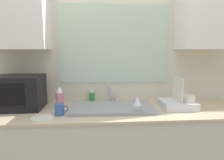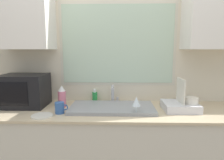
{
  "view_description": "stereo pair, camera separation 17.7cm",
  "coord_description": "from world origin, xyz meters",
  "px_view_note": "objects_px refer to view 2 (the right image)",
  "views": [
    {
      "loc": [
        -0.18,
        -1.46,
        1.46
      ],
      "look_at": [
        -0.05,
        0.28,
        1.19
      ],
      "focal_mm": 32.0,
      "sensor_mm": 36.0,
      "label": 1
    },
    {
      "loc": [
        -0.01,
        -1.47,
        1.46
      ],
      "look_at": [
        -0.05,
        0.28,
        1.19
      ],
      "focal_mm": 32.0,
      "sensor_mm": 36.0,
      "label": 2
    }
  ],
  "objects_px": {
    "faucet": "(113,93)",
    "soap_bottle": "(95,96)",
    "microwave": "(24,90)",
    "wine_glass": "(136,102)",
    "spray_bottle": "(62,97)",
    "dish_rack": "(181,104)",
    "mug_near_sink": "(60,108)"
  },
  "relations": [
    {
      "from": "faucet",
      "to": "microwave",
      "type": "bearing_deg",
      "value": -171.39
    },
    {
      "from": "dish_rack",
      "to": "mug_near_sink",
      "type": "xyz_separation_m",
      "value": [
        -1.08,
        -0.12,
        -0.0
      ]
    },
    {
      "from": "mug_near_sink",
      "to": "wine_glass",
      "type": "height_order",
      "value": "wine_glass"
    },
    {
      "from": "wine_glass",
      "to": "spray_bottle",
      "type": "bearing_deg",
      "value": 161.43
    },
    {
      "from": "faucet",
      "to": "dish_rack",
      "type": "relative_size",
      "value": 0.61
    },
    {
      "from": "soap_bottle",
      "to": "wine_glass",
      "type": "distance_m",
      "value": 0.58
    },
    {
      "from": "microwave",
      "to": "soap_bottle",
      "type": "relative_size",
      "value": 3.1
    },
    {
      "from": "spray_bottle",
      "to": "faucet",
      "type": "bearing_deg",
      "value": 17.61
    },
    {
      "from": "dish_rack",
      "to": "spray_bottle",
      "type": "relative_size",
      "value": 1.45
    },
    {
      "from": "soap_bottle",
      "to": "faucet",
      "type": "bearing_deg",
      "value": -11.57
    },
    {
      "from": "soap_bottle",
      "to": "wine_glass",
      "type": "height_order",
      "value": "wine_glass"
    },
    {
      "from": "microwave",
      "to": "spray_bottle",
      "type": "xyz_separation_m",
      "value": [
        0.37,
        -0.02,
        -0.05
      ]
    },
    {
      "from": "faucet",
      "to": "mug_near_sink",
      "type": "height_order",
      "value": "faucet"
    },
    {
      "from": "dish_rack",
      "to": "faucet",
      "type": "bearing_deg",
      "value": 159.71
    },
    {
      "from": "faucet",
      "to": "soap_bottle",
      "type": "bearing_deg",
      "value": 168.43
    },
    {
      "from": "soap_bottle",
      "to": "wine_glass",
      "type": "bearing_deg",
      "value": -47.15
    },
    {
      "from": "wine_glass",
      "to": "soap_bottle",
      "type": "bearing_deg",
      "value": 132.85
    },
    {
      "from": "soap_bottle",
      "to": "wine_glass",
      "type": "xyz_separation_m",
      "value": [
        0.4,
        -0.43,
        0.06
      ]
    },
    {
      "from": "spray_bottle",
      "to": "soap_bottle",
      "type": "height_order",
      "value": "spray_bottle"
    },
    {
      "from": "spray_bottle",
      "to": "wine_glass",
      "type": "relative_size",
      "value": 1.29
    },
    {
      "from": "spray_bottle",
      "to": "mug_near_sink",
      "type": "bearing_deg",
      "value": -80.24
    },
    {
      "from": "faucet",
      "to": "spray_bottle",
      "type": "bearing_deg",
      "value": -162.39
    },
    {
      "from": "faucet",
      "to": "microwave",
      "type": "height_order",
      "value": "microwave"
    },
    {
      "from": "faucet",
      "to": "microwave",
      "type": "relative_size",
      "value": 0.44
    },
    {
      "from": "faucet",
      "to": "wine_glass",
      "type": "height_order",
      "value": "faucet"
    },
    {
      "from": "microwave",
      "to": "spray_bottle",
      "type": "relative_size",
      "value": 2.03
    },
    {
      "from": "mug_near_sink",
      "to": "dish_rack",
      "type": "bearing_deg",
      "value": 6.28
    },
    {
      "from": "soap_bottle",
      "to": "wine_glass",
      "type": "relative_size",
      "value": 0.85
    },
    {
      "from": "dish_rack",
      "to": "wine_glass",
      "type": "relative_size",
      "value": 1.88
    },
    {
      "from": "microwave",
      "to": "mug_near_sink",
      "type": "height_order",
      "value": "microwave"
    },
    {
      "from": "dish_rack",
      "to": "soap_bottle",
      "type": "xyz_separation_m",
      "value": [
        -0.82,
        0.27,
        0.0
      ]
    },
    {
      "from": "microwave",
      "to": "wine_glass",
      "type": "xyz_separation_m",
      "value": [
        1.06,
        -0.26,
        -0.04
      ]
    }
  ]
}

